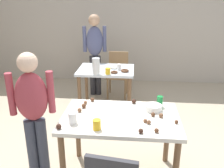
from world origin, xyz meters
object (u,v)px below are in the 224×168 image
(dining_table_near, at_px, (120,125))
(person_adult_far, at_px, (95,48))
(person_girl_near, at_px, (33,109))
(soda_can, at_px, (160,101))
(dining_table_far, at_px, (106,76))
(mixing_bowl, at_px, (153,108))
(pitcher_far, at_px, (96,66))
(chair_far_table, at_px, (118,71))

(dining_table_near, xyz_separation_m, person_adult_far, (-0.64, 2.40, 0.31))
(person_girl_near, bearing_deg, soda_can, 16.12)
(person_girl_near, relative_size, soda_can, 11.65)
(dining_table_far, distance_m, mixing_bowl, 1.68)
(person_girl_near, relative_size, pitcher_far, 5.56)
(dining_table_near, relative_size, mixing_bowl, 6.64)
(chair_far_table, distance_m, person_adult_far, 0.64)
(person_girl_near, bearing_deg, dining_table_far, 73.43)
(chair_far_table, bearing_deg, soda_can, -74.02)
(dining_table_near, xyz_separation_m, mixing_bowl, (0.34, 0.17, 0.13))
(soda_can, xyz_separation_m, pitcher_far, (-0.88, 1.12, 0.07))
(person_adult_far, relative_size, pitcher_far, 6.20)
(chair_far_table, xyz_separation_m, person_adult_far, (-0.45, -0.00, 0.46))
(person_adult_far, distance_m, pitcher_far, 1.02)
(person_adult_far, xyz_separation_m, soda_can, (1.06, -2.12, -0.14))
(person_girl_near, relative_size, person_adult_far, 0.90)
(chair_far_table, height_order, pitcher_far, pitcher_far)
(mixing_bowl, distance_m, soda_can, 0.13)
(person_girl_near, bearing_deg, dining_table_near, 6.46)
(dining_table_near, relative_size, person_adult_far, 0.76)
(dining_table_near, distance_m, dining_table_far, 1.73)
(soda_can, bearing_deg, person_adult_far, 116.49)
(person_adult_far, xyz_separation_m, pitcher_far, (0.18, -1.00, -0.08))
(person_adult_far, bearing_deg, mixing_bowl, -66.19)
(soda_can, bearing_deg, mixing_bowl, -125.53)
(chair_far_table, bearing_deg, person_adult_far, -179.45)
(mixing_bowl, xyz_separation_m, pitcher_far, (-0.81, 1.23, 0.10))
(chair_far_table, bearing_deg, dining_table_far, -102.06)
(dining_table_far, bearing_deg, person_girl_near, -106.57)
(dining_table_near, bearing_deg, soda_can, 33.38)
(chair_far_table, distance_m, pitcher_far, 1.11)
(person_adult_far, height_order, pitcher_far, person_adult_far)
(dining_table_far, height_order, person_adult_far, person_adult_far)
(dining_table_near, xyz_separation_m, soda_can, (0.42, 0.27, 0.16))
(dining_table_far, xyz_separation_m, pitcher_far, (-0.12, -0.29, 0.25))
(person_girl_near, height_order, pitcher_far, person_girl_near)
(dining_table_near, distance_m, person_adult_far, 2.50)
(chair_far_table, height_order, person_adult_far, person_adult_far)
(chair_far_table, height_order, person_girl_near, person_girl_near)
(chair_far_table, relative_size, mixing_bowl, 4.83)
(person_girl_near, distance_m, pitcher_far, 1.55)
(dining_table_near, bearing_deg, person_adult_far, 104.98)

